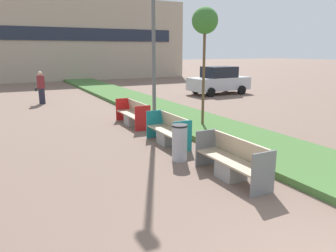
{
  "coord_description": "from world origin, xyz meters",
  "views": [
    {
      "loc": [
        -3.7,
        -1.86,
        2.94
      ],
      "look_at": [
        0.9,
        7.08,
        0.6
      ],
      "focal_mm": 35.0,
      "sensor_mm": 36.0,
      "label": 1
    }
  ],
  "objects": [
    {
      "name": "bench_grey_frame",
      "position": [
        0.94,
        3.87,
        0.37
      ],
      "size": [
        0.65,
        2.13,
        0.94
      ],
      "color": "gray",
      "rests_on": "ground"
    },
    {
      "name": "sapling_tree_near",
      "position": [
        3.08,
        8.43,
        3.88
      ],
      "size": [
        0.95,
        0.95,
        4.45
      ],
      "color": "brown",
      "rests_on": "ground"
    },
    {
      "name": "litter_bin",
      "position": [
        0.46,
        5.54,
        0.5
      ],
      "size": [
        0.43,
        0.43,
        1.0
      ],
      "color": "#9EA0A5",
      "rests_on": "ground"
    },
    {
      "name": "pedestrian_walking",
      "position": [
        -1.67,
        17.48,
        0.92
      ],
      "size": [
        0.53,
        0.24,
        1.8
      ],
      "color": "#232633",
      "rests_on": "ground"
    },
    {
      "name": "bench_red_frame",
      "position": [
        0.94,
        10.21,
        0.37
      ],
      "size": [
        0.65,
        2.22,
        0.94
      ],
      "color": "gray",
      "rests_on": "ground"
    },
    {
      "name": "street_lamp_post",
      "position": [
        1.55,
        9.51,
        4.62
      ],
      "size": [
        0.24,
        0.44,
        8.47
      ],
      "color": "#56595B",
      "rests_on": "ground"
    },
    {
      "name": "building_backdrop",
      "position": [
        4.0,
        34.04,
        4.0
      ],
      "size": [
        21.84,
        6.65,
        8.0
      ],
      "color": "tan",
      "rests_on": "ground"
    },
    {
      "name": "planter_grass_strip",
      "position": [
        3.2,
        12.0,
        0.09
      ],
      "size": [
        2.8,
        120.0,
        0.18
      ],
      "color": "#426B33",
      "rests_on": "ground"
    },
    {
      "name": "bench_teal_frame",
      "position": [
        0.94,
        7.11,
        0.36
      ],
      "size": [
        0.65,
        1.95,
        0.94
      ],
      "color": "gray",
      "rests_on": "ground"
    },
    {
      "name": "parked_car_distant",
      "position": [
        9.59,
        16.4,
        0.91
      ],
      "size": [
        4.25,
        2.0,
        1.86
      ],
      "rotation": [
        0.0,
        0.0,
        0.03
      ],
      "color": "#B7BABF",
      "rests_on": "ground"
    }
  ]
}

